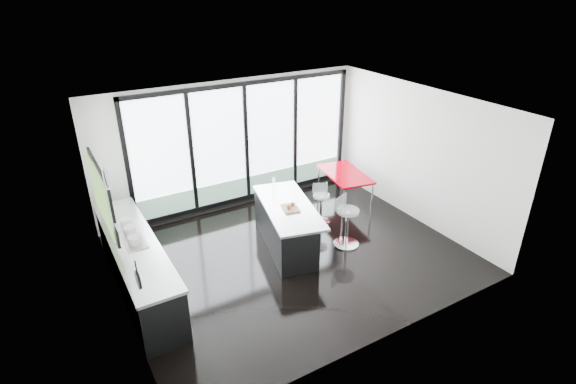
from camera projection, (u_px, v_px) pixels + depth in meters
floor at (292, 255)px, 8.38m from camera, size 6.00×5.00×0.00m
ceiling at (292, 108)px, 7.16m from camera, size 6.00×5.00×0.00m
wall_back at (245, 148)px, 9.86m from camera, size 6.00×0.09×2.80m
wall_front at (390, 257)px, 5.83m from camera, size 6.00×0.00×2.80m
wall_left at (108, 214)px, 6.55m from camera, size 0.26×5.00×2.80m
wall_right at (418, 155)px, 9.14m from camera, size 0.00×5.00×2.80m
counter_cabinets at (138, 266)px, 7.27m from camera, size 0.69×3.24×1.36m
island at (285, 225)px, 8.50m from camera, size 1.35×2.23×1.11m
bar_stool_near at (347, 227)px, 8.52m from camera, size 0.64×0.64×0.77m
bar_stool_far at (321, 209)px, 9.33m from camera, size 0.53×0.53×0.65m
red_table at (344, 188)px, 10.12m from camera, size 1.02×1.50×0.74m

